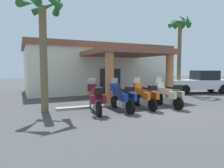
{
  "coord_description": "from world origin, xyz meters",
  "views": [
    {
      "loc": [
        -6.2,
        -8.29,
        2.12
      ],
      "look_at": [
        -1.65,
        2.72,
        1.2
      ],
      "focal_mm": 32.25,
      "sensor_mm": 36.0,
      "label": 1
    }
  ],
  "objects": [
    {
      "name": "motel_building",
      "position": [
        -0.14,
        10.32,
        2.17
      ],
      "size": [
        13.42,
        12.47,
        4.25
      ],
      "rotation": [
        0.0,
        0.0,
        0.04
      ],
      "color": "silver",
      "rests_on": "ground_plane"
    },
    {
      "name": "pedestrian",
      "position": [
        -0.9,
        5.07,
        0.99
      ],
      "size": [
        0.52,
        0.32,
        1.71
      ],
      "rotation": [
        0.0,
        0.0,
        1.75
      ],
      "color": "brown",
      "rests_on": "ground_plane"
    },
    {
      "name": "motorcycle_blue",
      "position": [
        -1.95,
        0.67,
        0.7
      ],
      "size": [
        0.73,
        2.21,
        1.61
      ],
      "rotation": [
        0.0,
        0.0,
        1.66
      ],
      "color": "black",
      "rests_on": "ground_plane"
    },
    {
      "name": "palm_tree_roadside",
      "position": [
        -5.54,
        2.0,
        4.19
      ],
      "size": [
        2.21,
        2.27,
        5.89
      ],
      "color": "brown",
      "rests_on": "ground_plane"
    },
    {
      "name": "ground_plane",
      "position": [
        0.0,
        0.0,
        0.0
      ],
      "size": [
        80.0,
        80.0,
        0.0
      ],
      "primitive_type": "plane",
      "color": "#424244"
    },
    {
      "name": "pickup_truck_white",
      "position": [
        7.47,
        4.82,
        0.94
      ],
      "size": [
        5.51,
        3.16,
        1.95
      ],
      "rotation": [
        0.0,
        0.0,
        -0.26
      ],
      "color": "black",
      "rests_on": "ground_plane"
    },
    {
      "name": "palm_tree_near_portico",
      "position": [
        5.38,
        5.07,
        4.86
      ],
      "size": [
        1.97,
        1.97,
        6.46
      ],
      "color": "brown",
      "rests_on": "ground_plane"
    },
    {
      "name": "motorcycle_orange",
      "position": [
        -0.58,
        0.77,
        0.7
      ],
      "size": [
        0.7,
        2.21,
        1.61
      ],
      "rotation": [
        0.0,
        0.0,
        1.56
      ],
      "color": "black",
      "rests_on": "ground_plane"
    },
    {
      "name": "curb_strip",
      "position": [
        -1.26,
        2.06,
        0.06
      ],
      "size": [
        7.48,
        0.36,
        0.12
      ],
      "primitive_type": "cube",
      "color": "#ADA89E",
      "rests_on": "ground_plane"
    },
    {
      "name": "motorcycle_maroon",
      "position": [
        -3.32,
        0.78,
        0.7
      ],
      "size": [
        0.74,
        2.21,
        1.61
      ],
      "rotation": [
        0.0,
        0.0,
        1.48
      ],
      "color": "black",
      "rests_on": "ground_plane"
    },
    {
      "name": "motorcycle_cream",
      "position": [
        0.79,
        0.56,
        0.7
      ],
      "size": [
        0.72,
        2.21,
        1.61
      ],
      "rotation": [
        0.0,
        0.0,
        1.61
      ],
      "color": "black",
      "rests_on": "ground_plane"
    }
  ]
}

